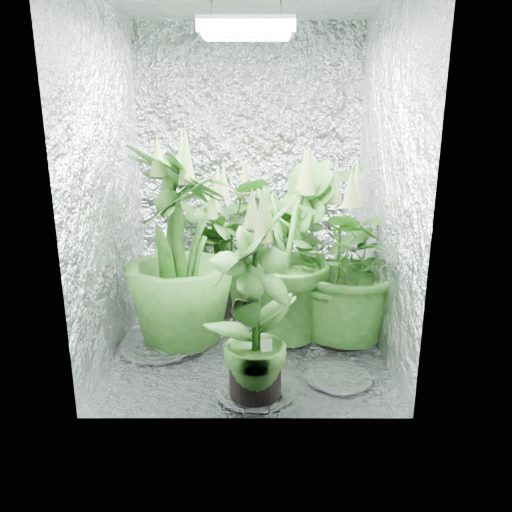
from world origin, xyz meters
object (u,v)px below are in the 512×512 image
at_px(plant_d, 178,250).
at_px(plant_c, 291,254).
at_px(grow_lamp, 246,29).
at_px(circulation_fan, 338,306).
at_px(plant_f, 255,307).
at_px(plant_b, 217,257).
at_px(plant_a, 233,239).
at_px(plant_e, 343,260).

bearing_deg(plant_d, plant_c, 6.62).
xyz_separation_m(grow_lamp, plant_d, (-0.41, 0.00, -1.21)).
bearing_deg(grow_lamp, circulation_fan, 22.13).
xyz_separation_m(plant_c, plant_f, (-0.22, -0.72, -0.06)).
distance_m(plant_b, circulation_fan, 0.90).
xyz_separation_m(grow_lamp, plant_f, (0.05, -0.64, -1.32)).
bearing_deg(plant_b, plant_a, 53.53).
distance_m(plant_a, plant_f, 1.29).
distance_m(plant_b, plant_d, 0.55).
bearing_deg(plant_a, plant_b, -126.47).
bearing_deg(plant_d, circulation_fan, 13.28).
xyz_separation_m(plant_e, plant_f, (-0.53, -0.67, -0.03)).
distance_m(plant_e, plant_f, 0.85).
distance_m(grow_lamp, plant_f, 1.47).
bearing_deg(plant_b, grow_lamp, -65.14).
height_order(plant_d, plant_e, plant_d).
relative_size(grow_lamp, circulation_fan, 1.37).
bearing_deg(plant_a, plant_f, -82.83).
bearing_deg(plant_f, circulation_fan, 58.10).
bearing_deg(plant_a, circulation_fan, -29.22).
relative_size(plant_c, plant_d, 0.93).
bearing_deg(plant_a, plant_d, -115.22).
relative_size(grow_lamp, plant_f, 0.46).
bearing_deg(plant_d, plant_e, 1.28).
bearing_deg(circulation_fan, plant_c, -140.10).
relative_size(grow_lamp, plant_c, 0.41).
bearing_deg(plant_e, circulation_fan, 84.70).
distance_m(plant_d, plant_e, 0.99).
bearing_deg(circulation_fan, plant_b, 177.59).
relative_size(plant_e, circulation_fan, 3.11).
relative_size(grow_lamp, plant_e, 0.44).
bearing_deg(plant_a, grow_lamp, -79.90).
bearing_deg(plant_d, grow_lamp, -0.59).
bearing_deg(plant_a, plant_c, -55.79).
distance_m(plant_e, circulation_fan, 0.44).
xyz_separation_m(plant_a, plant_d, (-0.30, -0.64, 0.10)).
bearing_deg(plant_e, plant_b, 150.09).
relative_size(plant_b, circulation_fan, 2.57).
relative_size(plant_d, circulation_fan, 3.58).
height_order(grow_lamp, plant_c, grow_lamp).
xyz_separation_m(plant_e, circulation_fan, (0.02, 0.22, -0.38)).
distance_m(plant_b, plant_e, 0.93).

